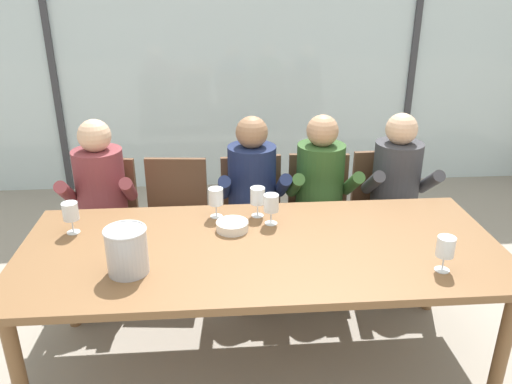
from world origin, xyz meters
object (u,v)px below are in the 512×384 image
(chair_right_of_center, at_px, (319,208))
(person_navy_polo, at_px, (253,195))
(chair_near_curtain, at_px, (104,214))
(ice_bucket_primary, at_px, (127,250))
(chair_center, at_px, (253,211))
(wine_glass_near_bucket, at_px, (258,197))
(person_maroon_top, at_px, (100,200))
(wine_glass_by_right_taster, at_px, (271,204))
(chair_near_window_right, at_px, (384,204))
(person_olive_shirt, at_px, (322,193))
(wine_glass_spare_empty, at_px, (445,248))
(wine_glass_center_pour, at_px, (71,213))
(wine_glass_by_left_taster, at_px, (216,198))
(dining_table, at_px, (261,256))
(person_charcoal_jacket, at_px, (398,191))
(tasting_bowl, at_px, (232,226))
(chair_left_of_center, at_px, (176,214))

(chair_right_of_center, bearing_deg, person_navy_polo, -160.10)
(chair_near_curtain, height_order, ice_bucket_primary, ice_bucket_primary)
(chair_center, xyz_separation_m, wine_glass_near_bucket, (-0.02, -0.56, 0.35))
(person_maroon_top, relative_size, wine_glass_by_right_taster, 6.86)
(chair_near_window_right, xyz_separation_m, person_olive_shirt, (-0.49, -0.16, 0.17))
(chair_center, distance_m, wine_glass_spare_empty, 1.50)
(chair_center, height_order, person_maroon_top, person_maroon_top)
(wine_glass_by_right_taster, bearing_deg, wine_glass_near_bucket, 122.35)
(person_olive_shirt, height_order, wine_glass_center_pour, person_olive_shirt)
(wine_glass_near_bucket, bearing_deg, chair_near_window_right, 32.33)
(chair_right_of_center, bearing_deg, chair_near_window_right, 8.59)
(chair_near_curtain, height_order, person_olive_shirt, person_olive_shirt)
(chair_near_curtain, relative_size, wine_glass_spare_empty, 5.03)
(wine_glass_by_left_taster, bearing_deg, wine_glass_near_bucket, -1.96)
(person_maroon_top, xyz_separation_m, person_olive_shirt, (1.45, -0.00, 0.00))
(dining_table, distance_m, wine_glass_center_pour, 1.03)
(dining_table, height_order, person_navy_polo, person_navy_polo)
(person_charcoal_jacket, distance_m, wine_glass_center_pour, 2.08)
(chair_center, relative_size, person_navy_polo, 0.73)
(chair_right_of_center, bearing_deg, chair_near_curtain, -176.57)
(dining_table, bearing_deg, person_navy_polo, 88.98)
(dining_table, relative_size, person_maroon_top, 2.06)
(chair_near_window_right, bearing_deg, tasting_bowl, -148.06)
(person_charcoal_jacket, bearing_deg, chair_left_of_center, 178.27)
(person_maroon_top, distance_m, wine_glass_center_pour, 0.60)
(wine_glass_center_pour, bearing_deg, wine_glass_spare_empty, -16.07)
(dining_table, relative_size, tasting_bowl, 14.09)
(ice_bucket_primary, bearing_deg, wine_glass_by_left_taster, 53.79)
(chair_near_curtain, relative_size, wine_glass_by_right_taster, 5.03)
(chair_near_curtain, xyz_separation_m, wine_glass_center_pour, (0.01, -0.73, 0.35))
(person_olive_shirt, xyz_separation_m, wine_glass_spare_empty, (0.35, -1.10, 0.18))
(dining_table, xyz_separation_m, wine_glass_spare_empty, (0.82, -0.30, 0.18))
(person_navy_polo, xyz_separation_m, wine_glass_center_pour, (-1.01, -0.57, 0.18))
(person_olive_shirt, xyz_separation_m, wine_glass_near_bucket, (-0.46, -0.44, 0.18))
(dining_table, bearing_deg, person_olive_shirt, 59.16)
(dining_table, xyz_separation_m, wine_glass_by_left_taster, (-0.23, 0.36, 0.18))
(ice_bucket_primary, relative_size, wine_glass_near_bucket, 1.29)
(person_olive_shirt, height_order, ice_bucket_primary, person_olive_shirt)
(chair_center, bearing_deg, chair_near_curtain, 173.50)
(wine_glass_by_left_taster, relative_size, wine_glass_near_bucket, 1.00)
(person_navy_polo, bearing_deg, wine_glass_spare_empty, -54.26)
(chair_near_curtain, height_order, tasting_bowl, chair_near_curtain)
(chair_right_of_center, bearing_deg, wine_glass_near_bucket, -125.26)
(wine_glass_by_right_taster, bearing_deg, tasting_bowl, -163.81)
(wine_glass_by_left_taster, bearing_deg, person_charcoal_jacket, 19.54)
(person_charcoal_jacket, relative_size, wine_glass_center_pour, 6.86)
(tasting_bowl, distance_m, wine_glass_by_right_taster, 0.25)
(wine_glass_by_left_taster, distance_m, wine_glass_near_bucket, 0.24)
(chair_right_of_center, height_order, chair_near_window_right, same)
(person_charcoal_jacket, distance_m, wine_glass_by_right_taster, 1.09)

